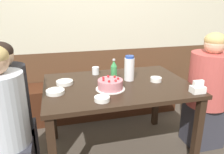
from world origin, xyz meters
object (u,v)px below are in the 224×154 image
at_px(water_pitcher, 129,68).
at_px(person_pale_blue_shirt, 11,118).
at_px(glass_water_tall, 130,65).
at_px(soju_bottle, 114,71).
at_px(birthday_cake, 110,84).
at_px(bowl_rice_small, 55,92).
at_px(bowl_soup_white, 65,82).
at_px(person_grey_tee, 6,130).
at_px(bowl_sauce_shallow, 156,79).
at_px(glass_tumbler_short, 96,71).
at_px(napkin_holder, 198,88).
at_px(bowl_side_dish, 102,99).
at_px(bench_seat, 100,98).
at_px(person_teal_shirt, 208,92).

relative_size(water_pitcher, person_pale_blue_shirt, 0.20).
bearing_deg(glass_water_tall, soju_bottle, -130.52).
bearing_deg(birthday_cake, bowl_rice_small, 176.83).
xyz_separation_m(soju_bottle, bowl_soup_white, (-0.45, 0.05, -0.09)).
height_order(person_pale_blue_shirt, person_grey_tee, person_grey_tee).
distance_m(bowl_sauce_shallow, person_pale_blue_shirt, 1.29).
relative_size(glass_water_tall, glass_tumbler_short, 1.27).
bearing_deg(napkin_holder, person_pale_blue_shirt, 168.73).
bearing_deg(bowl_rice_small, bowl_side_dish, -35.33).
xyz_separation_m(bowl_sauce_shallow, glass_water_tall, (-0.11, 0.42, 0.03)).
distance_m(birthday_cake, person_grey_tee, 0.85).
bearing_deg(bench_seat, bowl_sauce_shallow, -67.28).
relative_size(bowl_soup_white, bowl_sauce_shallow, 1.44).
relative_size(bowl_soup_white, bowl_rice_small, 1.01).
relative_size(birthday_cake, water_pitcher, 1.05).
xyz_separation_m(person_pale_blue_shirt, person_grey_tee, (-0.00, -0.20, 0.01)).
distance_m(bowl_soup_white, bowl_rice_small, 0.22).
height_order(birthday_cake, glass_tumbler_short, birthday_cake).
bearing_deg(person_grey_tee, bench_seat, 50.49).
bearing_deg(bowl_sauce_shallow, glass_tumbler_short, 144.74).
xyz_separation_m(napkin_holder, bowl_sauce_shallow, (-0.21, 0.33, -0.02)).
distance_m(bowl_side_dish, person_teal_shirt, 1.16).
distance_m(bowl_soup_white, glass_water_tall, 0.77).
distance_m(bowl_soup_white, person_grey_tee, 0.62).
bearing_deg(napkin_holder, soju_bottle, 143.47).
bearing_deg(birthday_cake, person_pale_blue_shirt, 177.09).
relative_size(bowl_soup_white, glass_water_tall, 1.55).
relative_size(bowl_rice_small, person_grey_tee, 0.13).
distance_m(glass_water_tall, person_pale_blue_shirt, 1.27).
relative_size(bench_seat, bowl_soup_white, 13.69).
xyz_separation_m(bowl_soup_white, person_pale_blue_shirt, (-0.45, -0.18, -0.20)).
relative_size(water_pitcher, napkin_holder, 2.13).
xyz_separation_m(bowl_side_dish, person_teal_shirt, (1.12, 0.24, -0.16)).
distance_m(water_pitcher, glass_tumbler_short, 0.38).
bearing_deg(person_teal_shirt, birthday_cake, 1.88).
height_order(bench_seat, bowl_soup_white, bowl_soup_white).
bearing_deg(water_pitcher, soju_bottle, -179.54).
distance_m(bowl_sauce_shallow, person_grey_tee, 1.31).
xyz_separation_m(birthday_cake, napkin_holder, (0.66, -0.25, -0.00)).
distance_m(water_pitcher, person_teal_shirt, 0.83).
relative_size(napkin_holder, person_grey_tee, 0.09).
height_order(soju_bottle, bowl_sauce_shallow, soju_bottle).
bearing_deg(glass_water_tall, bowl_sauce_shallow, -75.84).
distance_m(glass_water_tall, person_grey_tee, 1.35).
distance_m(bowl_rice_small, person_teal_shirt, 1.46).
relative_size(water_pitcher, bowl_sauce_shallow, 2.26).
height_order(glass_water_tall, glass_tumbler_short, glass_water_tall).
height_order(bowl_soup_white, person_pale_blue_shirt, person_pale_blue_shirt).
distance_m(glass_tumbler_short, person_grey_tee, 0.99).
bearing_deg(person_teal_shirt, bowl_sauce_shallow, -4.90).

